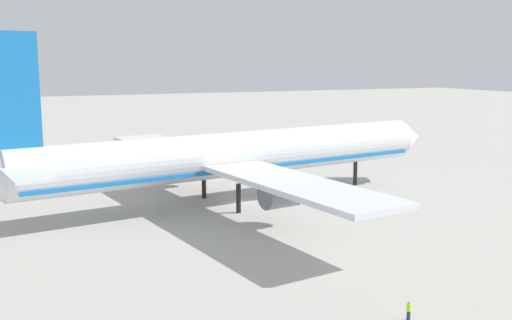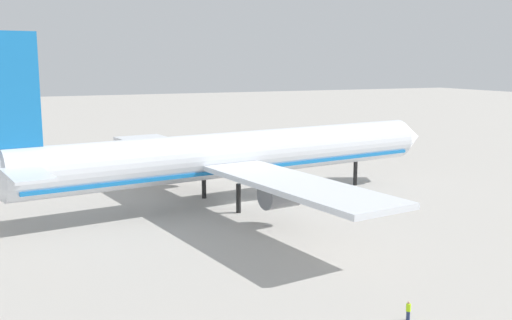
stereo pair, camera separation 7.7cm
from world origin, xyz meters
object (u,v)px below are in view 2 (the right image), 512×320
at_px(airliner, 232,155).
at_px(traffic_cone_3, 215,158).
at_px(ground_worker_2, 408,311).
at_px(traffic_cone_4, 298,155).

height_order(airliner, traffic_cone_3, airliner).
relative_size(airliner, ground_worker_2, 47.32).
bearing_deg(traffic_cone_3, ground_worker_2, -98.88).
bearing_deg(airliner, traffic_cone_3, 73.86).
xyz_separation_m(traffic_cone_3, traffic_cone_4, (18.58, -4.20, 0.00)).
xyz_separation_m(airliner, traffic_cone_3, (11.51, 39.77, -7.11)).
distance_m(ground_worker_2, traffic_cone_3, 84.83).
xyz_separation_m(ground_worker_2, traffic_cone_4, (31.67, 79.61, -0.57)).
relative_size(ground_worker_2, traffic_cone_3, 3.04).
height_order(ground_worker_2, traffic_cone_3, ground_worker_2).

